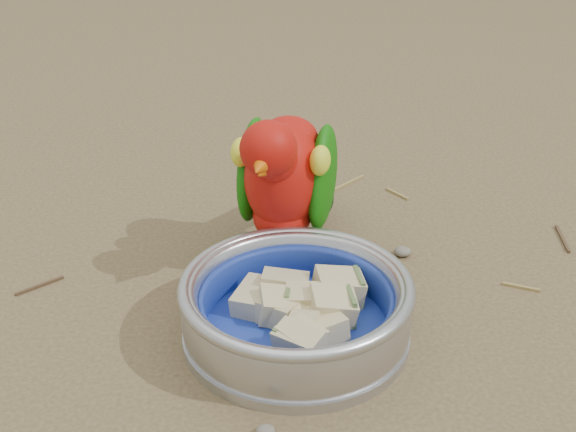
{
  "coord_description": "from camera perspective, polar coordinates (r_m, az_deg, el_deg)",
  "views": [
    {
      "loc": [
        -0.08,
        -0.53,
        0.44
      ],
      "look_at": [
        -0.03,
        0.16,
        0.08
      ],
      "focal_mm": 50.0,
      "sensor_mm": 36.0,
      "label": 1
    }
  ],
  "objects": [
    {
      "name": "ground",
      "position": [
        0.69,
        3.51,
        -11.97
      ],
      "size": [
        60.0,
        60.0,
        0.0
      ],
      "primitive_type": "plane",
      "color": "brown"
    },
    {
      "name": "fruit_wedges",
      "position": [
        0.72,
        0.59,
        -6.73
      ],
      "size": [
        0.12,
        0.12,
        0.03
      ],
      "primitive_type": null,
      "color": "#C8B582",
      "rests_on": "food_bowl"
    },
    {
      "name": "lory_parrot",
      "position": [
        0.82,
        -0.32,
        1.95
      ],
      "size": [
        0.16,
        0.23,
        0.17
      ],
      "primitive_type": null,
      "rotation": [
        0.0,
        0.0,
        -3.47
      ],
      "color": "#AF1009",
      "rests_on": "ground"
    },
    {
      "name": "food_bowl",
      "position": [
        0.74,
        0.58,
        -8.2
      ],
      "size": [
        0.21,
        0.21,
        0.02
      ],
      "primitive_type": "cylinder",
      "color": "#B2B2BA",
      "rests_on": "ground"
    },
    {
      "name": "bowl_wall",
      "position": [
        0.72,
        0.59,
        -6.27
      ],
      "size": [
        0.21,
        0.21,
        0.04
      ],
      "primitive_type": null,
      "color": "#B2B2BA",
      "rests_on": "food_bowl"
    },
    {
      "name": "ground_debris",
      "position": [
        0.7,
        6.13,
        -10.82
      ],
      "size": [
        0.9,
        0.8,
        0.01
      ],
      "primitive_type": null,
      "color": "olive",
      "rests_on": "ground"
    }
  ]
}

